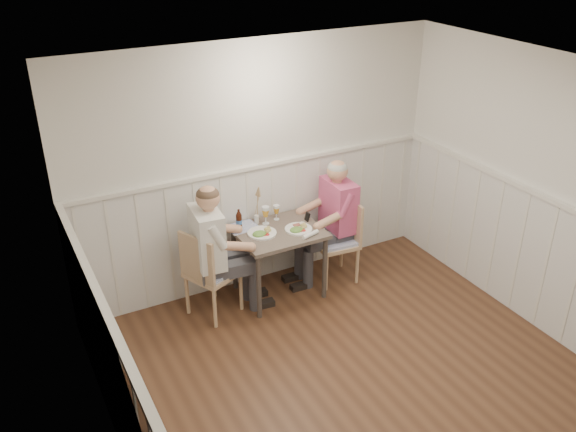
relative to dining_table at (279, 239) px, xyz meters
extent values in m
plane|color=#492C1C|center=(-0.02, -1.84, -0.64)|extent=(4.50, 4.50, 0.00)
cube|color=silver|center=(-0.02, 0.41, 0.66)|extent=(4.00, 0.04, 2.60)
cube|color=silver|center=(-2.02, -1.84, 0.66)|extent=(0.04, 4.50, 2.60)
cube|color=white|center=(-0.02, -1.84, 1.95)|extent=(4.00, 4.50, 0.02)
cube|color=white|center=(-0.02, 0.39, 0.01)|extent=(3.98, 0.03, 1.30)
cube|color=white|center=(-2.01, -1.84, 0.01)|extent=(0.03, 4.48, 1.30)
cube|color=white|center=(1.96, -1.84, 0.01)|extent=(0.03, 4.48, 1.30)
cube|color=silver|center=(-0.02, 0.38, 0.68)|extent=(3.98, 0.06, 0.04)
cube|color=silver|center=(-1.99, -1.84, 0.68)|extent=(0.06, 4.48, 0.04)
cube|color=silver|center=(1.95, -1.84, 0.68)|extent=(0.06, 4.48, 0.04)
cube|color=brown|center=(0.00, 0.00, 0.09)|extent=(0.85, 0.70, 0.04)
cylinder|color=#3F3833|center=(-0.38, -0.30, -0.29)|extent=(0.05, 0.05, 0.71)
cylinder|color=#3F3833|center=(-0.38, 0.30, -0.29)|extent=(0.05, 0.05, 0.71)
cylinder|color=#3F3833|center=(0.38, -0.30, -0.29)|extent=(0.05, 0.05, 0.71)
cylinder|color=#3F3833|center=(0.38, 0.30, -0.29)|extent=(0.05, 0.05, 0.71)
cube|color=tan|center=(0.66, -0.03, -0.20)|extent=(0.47, 0.47, 0.04)
cube|color=#5A6AB5|center=(0.66, -0.03, -0.17)|extent=(0.42, 0.42, 0.03)
cube|color=tan|center=(0.86, -0.05, 0.05)|extent=(0.07, 0.43, 0.45)
cylinder|color=tan|center=(0.83, -0.23, -0.43)|extent=(0.04, 0.04, 0.42)
cylinder|color=tan|center=(0.46, -0.19, -0.43)|extent=(0.04, 0.04, 0.42)
cylinder|color=tan|center=(0.87, 0.14, -0.43)|extent=(0.04, 0.04, 0.42)
cylinder|color=tan|center=(0.50, 0.17, -0.43)|extent=(0.04, 0.04, 0.42)
cube|color=tan|center=(-0.73, 0.00, -0.19)|extent=(0.59, 0.59, 0.04)
cube|color=#5A6AB5|center=(-0.73, 0.00, -0.15)|extent=(0.53, 0.53, 0.03)
cube|color=tan|center=(-0.91, -0.08, 0.06)|extent=(0.21, 0.42, 0.46)
cylinder|color=tan|center=(-0.98, 0.10, -0.43)|extent=(0.04, 0.04, 0.43)
cylinder|color=tan|center=(-0.63, 0.25, -0.43)|extent=(0.04, 0.04, 0.43)
cylinder|color=tan|center=(-0.82, -0.25, -0.43)|extent=(0.04, 0.04, 0.43)
cylinder|color=tan|center=(-0.48, -0.09, -0.43)|extent=(0.04, 0.04, 0.43)
cube|color=#3F3F47|center=(0.72, 0.05, -0.42)|extent=(0.45, 0.41, 0.45)
cube|color=#3F3F47|center=(0.52, 0.05, -0.13)|extent=(0.43, 0.37, 0.13)
cube|color=#DA4E70|center=(0.72, 0.05, 0.20)|extent=(0.25, 0.45, 0.55)
sphere|color=tan|center=(0.72, 0.05, 0.60)|extent=(0.22, 0.22, 0.22)
sphere|color=#A5A5A0|center=(0.72, 0.05, 0.63)|extent=(0.21, 0.21, 0.21)
cube|color=black|center=(0.36, 0.05, 0.21)|extent=(0.02, 0.07, 0.13)
cube|color=#3F3F47|center=(-0.75, -0.01, -0.41)|extent=(0.49, 0.45, 0.46)
cube|color=#3F3F47|center=(-0.54, -0.03, -0.12)|extent=(0.47, 0.41, 0.13)
cube|color=white|center=(-0.75, -0.01, 0.23)|extent=(0.29, 0.47, 0.57)
sphere|color=tan|center=(-0.75, -0.01, 0.64)|extent=(0.23, 0.23, 0.23)
sphere|color=#4C3828|center=(-0.75, -0.01, 0.67)|extent=(0.22, 0.22, 0.22)
cylinder|color=white|center=(0.18, -0.09, 0.12)|extent=(0.28, 0.28, 0.02)
ellipsoid|color=#3F722D|center=(0.14, -0.12, 0.15)|extent=(0.14, 0.11, 0.05)
sphere|color=tan|center=(0.24, -0.08, 0.14)|extent=(0.04, 0.04, 0.04)
cube|color=#954C40|center=(0.20, -0.03, 0.13)|extent=(0.08, 0.05, 0.01)
cylinder|color=white|center=(0.26, -0.03, 0.14)|extent=(0.06, 0.06, 0.03)
cylinder|color=white|center=(-0.19, 0.01, 0.12)|extent=(0.29, 0.29, 0.02)
ellipsoid|color=#3F722D|center=(-0.23, -0.03, 0.15)|extent=(0.14, 0.12, 0.05)
sphere|color=tan|center=(-0.12, 0.02, 0.15)|extent=(0.04, 0.04, 0.04)
cylinder|color=silver|center=(0.09, 0.22, 0.11)|extent=(0.06, 0.06, 0.01)
cylinder|color=silver|center=(0.09, 0.22, 0.15)|extent=(0.01, 0.01, 0.07)
cone|color=gold|center=(0.09, 0.22, 0.21)|extent=(0.07, 0.07, 0.06)
cylinder|color=silver|center=(0.09, 0.22, 0.26)|extent=(0.07, 0.07, 0.03)
cylinder|color=silver|center=(-0.05, 0.19, 0.11)|extent=(0.07, 0.07, 0.01)
cylinder|color=silver|center=(-0.05, 0.19, 0.15)|extent=(0.01, 0.01, 0.09)
cone|color=gold|center=(-0.05, 0.19, 0.23)|extent=(0.08, 0.08, 0.08)
cylinder|color=silver|center=(-0.05, 0.19, 0.29)|extent=(0.08, 0.08, 0.03)
cylinder|color=black|center=(-0.34, 0.21, 0.19)|extent=(0.06, 0.06, 0.16)
cone|color=black|center=(-0.34, 0.21, 0.29)|extent=(0.06, 0.06, 0.04)
cylinder|color=black|center=(-0.34, 0.21, 0.31)|extent=(0.02, 0.02, 0.03)
cylinder|color=#3264B4|center=(-0.34, 0.21, 0.19)|extent=(0.06, 0.06, 0.04)
cylinder|color=white|center=(0.22, -0.26, 0.13)|extent=(0.20, 0.10, 0.04)
cylinder|color=silver|center=(-0.13, 0.25, 0.15)|extent=(0.05, 0.05, 0.09)
cylinder|color=tan|center=(-0.13, 0.25, 0.30)|extent=(0.03, 0.03, 0.29)
cone|color=tan|center=(-0.13, 0.25, 0.48)|extent=(0.04, 0.04, 0.10)
cube|color=#5A6AB5|center=(-0.30, 0.23, 0.11)|extent=(0.32, 0.27, 0.01)
camera|label=1|loc=(-2.47, -4.85, 3.01)|focal=38.00mm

